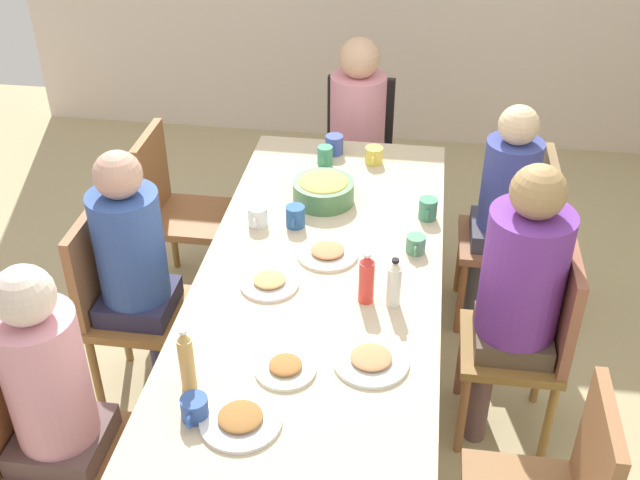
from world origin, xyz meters
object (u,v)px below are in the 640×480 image
(plate_4, at_px, (241,419))
(cup_4, at_px, (295,217))
(person_2, at_px, (357,121))
(bottle_2, at_px, (394,283))
(bowl_0, at_px, (323,190))
(cup_0, at_px, (416,244))
(person_4, at_px, (504,200))
(chair_6, at_px, (174,205))
(cup_3, at_px, (194,409))
(person_1, at_px, (519,284))
(chair_3, at_px, (120,298))
(plate_1, at_px, (269,282))
(person_3, at_px, (135,261))
(cup_2, at_px, (258,216))
(chair_5, at_px, (40,436))
(cup_6, at_px, (325,156))
(chair_1, at_px, (533,336))
(plate_0, at_px, (328,253))
(cup_7, at_px, (428,209))
(dining_table, at_px, (320,286))
(plate_2, at_px, (285,367))
(person_5, at_px, (54,395))
(chair_4, at_px, (519,231))
(chair_2, at_px, (358,148))
(cup_5, at_px, (374,155))
(plate_3, at_px, (371,360))
(bottle_1, at_px, (186,361))
(bottle_0, at_px, (367,279))
(cup_1, at_px, (334,145))

(plate_4, height_order, cup_4, cup_4)
(person_2, distance_m, bottle_2, 1.64)
(bowl_0, height_order, cup_0, bowl_0)
(person_4, relative_size, plate_4, 4.48)
(chair_6, height_order, cup_3, chair_6)
(person_1, bearing_deg, chair_3, -90.00)
(plate_1, xyz_separation_m, cup_4, (-0.43, 0.03, 0.03))
(person_3, height_order, cup_3, person_3)
(cup_2, bearing_deg, cup_4, 94.31)
(chair_6, relative_size, cup_0, 7.82)
(chair_5, xyz_separation_m, cup_3, (0.05, 0.58, 0.27))
(person_1, relative_size, chair_3, 1.41)
(bowl_0, relative_size, cup_6, 2.50)
(chair_1, bearing_deg, chair_5, -65.76)
(plate_0, bearing_deg, cup_7, 131.05)
(dining_table, distance_m, plate_2, 0.58)
(person_5, bearing_deg, cup_7, 136.35)
(cup_0, distance_m, cup_4, 0.53)
(chair_4, distance_m, chair_6, 1.71)
(chair_6, bearing_deg, chair_2, 131.77)
(chair_2, distance_m, cup_3, 2.39)
(person_1, distance_m, plate_2, 0.99)
(cup_7, bearing_deg, cup_3, -28.13)
(person_2, bearing_deg, person_5, -19.03)
(cup_5, xyz_separation_m, cup_6, (0.05, -0.24, 0.01))
(person_5, bearing_deg, person_4, 135.28)
(plate_3, distance_m, cup_6, 1.43)
(bowl_0, distance_m, cup_2, 0.35)
(bowl_0, bearing_deg, person_1, 56.98)
(dining_table, distance_m, chair_3, 0.87)
(plate_4, bearing_deg, cup_0, 153.84)
(plate_2, bearing_deg, plate_0, 175.96)
(person_1, xyz_separation_m, plate_2, (0.57, -0.80, -0.01))
(person_1, relative_size, chair_5, 1.41)
(cup_2, relative_size, bottle_1, 0.50)
(chair_3, distance_m, person_4, 1.80)
(person_5, distance_m, cup_3, 0.50)
(plate_4, xyz_separation_m, bowl_0, (-1.36, 0.07, 0.05))
(cup_2, bearing_deg, bottle_0, 47.89)
(cup_1, bearing_deg, cup_7, 41.00)
(chair_5, bearing_deg, cup_7, 134.19)
(plate_2, relative_size, bottle_0, 0.96)
(cup_1, xyz_separation_m, cup_3, (1.83, -0.20, -0.01))
(person_5, distance_m, cup_0, 1.49)
(bottle_1, bearing_deg, chair_5, -81.40)
(plate_2, bearing_deg, plate_4, -21.21)
(cup_3, bearing_deg, bottle_2, 138.81)
(plate_4, height_order, cup_7, cup_7)
(plate_2, relative_size, cup_4, 1.75)
(cup_1, bearing_deg, chair_6, -73.05)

